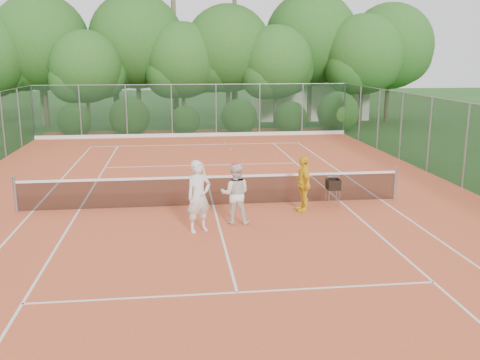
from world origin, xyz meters
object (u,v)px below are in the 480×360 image
object	(u,v)px
player_white	(199,196)
player_center_grp	(235,194)
ball_hopper	(333,185)
player_yellow	(303,183)

from	to	relation	value
player_white	player_center_grp	xyz separation A→B (m)	(1.03, 0.58, -0.11)
ball_hopper	player_yellow	bearing A→B (deg)	-164.43
player_yellow	ball_hopper	distance (m)	1.10
player_center_grp	ball_hopper	world-z (taller)	player_center_grp
player_white	player_yellow	distance (m)	3.57
player_yellow	ball_hopper	size ratio (longest dim) A/B	1.94
player_white	ball_hopper	bearing A→B (deg)	-3.29
player_yellow	ball_hopper	world-z (taller)	player_yellow
ball_hopper	player_center_grp	bearing A→B (deg)	-159.96
player_yellow	ball_hopper	xyz separation A→B (m)	(1.03, 0.33, -0.16)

